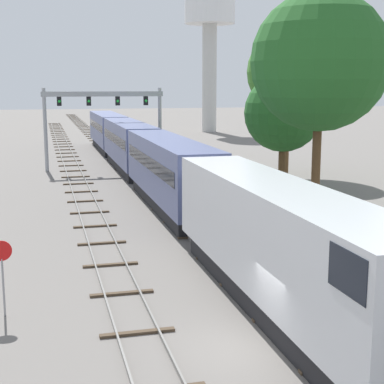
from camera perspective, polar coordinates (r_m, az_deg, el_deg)
name	(u,v)px	position (r m, az deg, el deg)	size (l,w,h in m)	color
ground_plane	(254,348)	(19.87, 6.02, -14.81)	(400.00, 400.00, 0.00)	slate
track_main	(108,150)	(77.73, -8.13, 4.05)	(2.60, 200.00, 0.16)	slate
track_near	(74,174)	(57.50, -11.36, 1.77)	(2.60, 160.00, 0.16)	slate
passenger_train	(145,155)	(49.84, -4.60, 3.59)	(3.04, 76.97, 4.80)	silver
signal_gantry	(104,110)	(60.04, -8.59, 7.88)	(12.10, 0.49, 8.17)	#999BA0
water_tower	(210,19)	(108.59, 1.73, 16.45)	(9.13, 9.13, 25.86)	beige
stop_sign	(2,267)	(22.68, -17.95, -6.97)	(0.76, 0.08, 2.88)	gray
trackside_tree_left	(288,72)	(56.35, 9.32, 11.40)	(7.70, 7.70, 13.49)	brown
trackside_tree_mid	(320,62)	(37.76, 12.32, 12.23)	(8.59, 8.59, 14.15)	brown
trackside_tree_right	(283,113)	(48.33, 8.84, 7.59)	(6.32, 6.32, 9.40)	brown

